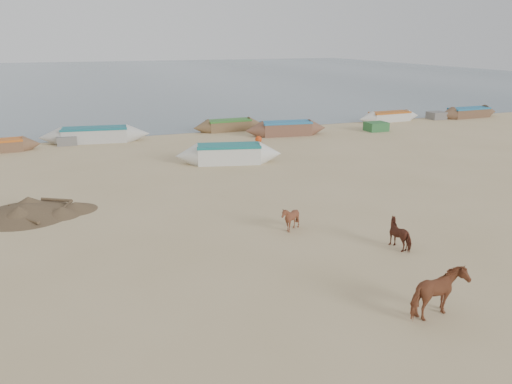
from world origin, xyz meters
The scene contains 9 objects.
ground centered at (0.00, 0.00, 0.00)m, with size 140.00×140.00×0.00m, color tan.
sea centered at (0.00, 82.00, 0.01)m, with size 160.00×160.00×0.00m, color slate.
cow_adult centered at (1.64, -4.19, 0.64)m, with size 0.69×1.50×1.27m, color brown.
calf_front centered at (0.64, 2.26, 0.46)m, with size 0.75×0.84×0.92m, color brown.
calf_right centered at (3.42, -0.32, 0.47)m, with size 0.93×0.80×0.94m, color #5D2C1E.
near_canoe centered at (1.62, 12.56, 0.51)m, with size 5.76×1.39×1.02m, color silver, non-canonical shape.
debris_pile centered at (-8.20, 7.36, 0.22)m, with size 3.62×3.62×0.43m, color brown.
waterline_canoes centered at (-0.55, 20.86, 0.44)m, with size 57.41×4.76×0.98m.
beach_clutter centered at (3.90, 19.66, 0.30)m, with size 43.49×4.85×0.64m.
Camera 1 is at (-6.24, -12.71, 6.53)m, focal length 35.00 mm.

